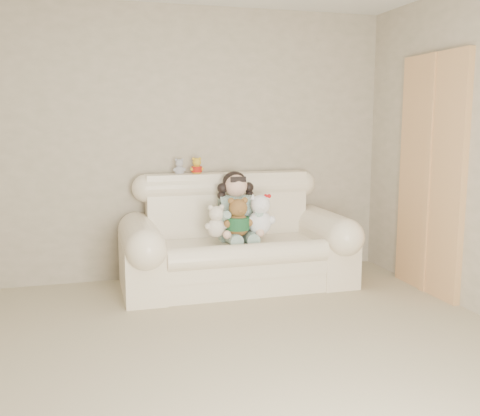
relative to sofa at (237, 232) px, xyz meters
The scene contains 10 objects.
floor 2.15m from the sofa, 107.12° to the right, with size 5.00×5.00×0.00m, color tan.
wall_back 1.12m from the sofa, 140.59° to the left, with size 4.50×4.50×0.00m, color #BFAF98.
sofa is the anchor object (origin of this frame).
door_panel 1.80m from the sofa, 20.49° to the right, with size 0.06×0.90×2.10m, color tan.
seated_child 0.25m from the sofa, 81.90° to the left, with size 0.39×0.48×0.65m, color #2B6A58, non-canonical shape.
brown_teddy 0.24m from the sofa, 102.23° to the right, with size 0.27×0.20×0.41m, color brown, non-canonical shape.
white_cat 0.30m from the sofa, 31.01° to the right, with size 0.28×0.22×0.44m, color white, non-canonical shape.
cream_teddy 0.29m from the sofa, 154.62° to the right, with size 0.22×0.17×0.34m, color white, non-canonical shape.
yellow_mini_bear 0.76m from the sofa, 129.40° to the left, with size 0.13×0.10×0.20m, color gold, non-canonical shape.
grey_mini_plush 0.84m from the sofa, 140.69° to the left, with size 0.12×0.09×0.19m, color #BAB9C1, non-canonical shape.
Camera 1 is at (-0.72, -2.82, 1.51)m, focal length 41.44 mm.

